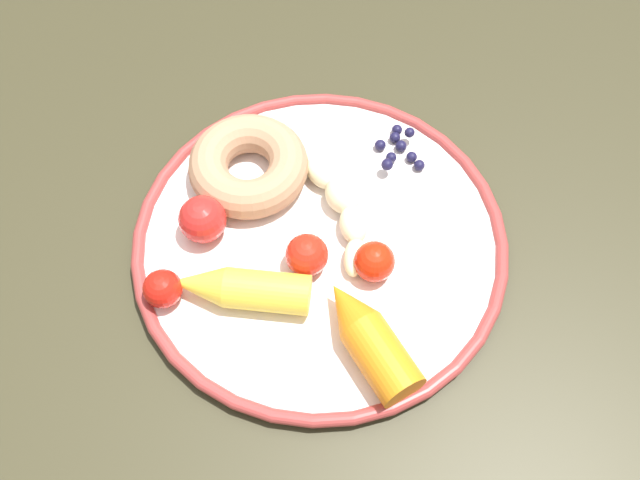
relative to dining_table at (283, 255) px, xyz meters
The scene contains 12 objects.
ground_plane 0.69m from the dining_table, ahead, with size 6.00×6.00×0.00m, color gray.
dining_table is the anchor object (origin of this frame).
plate 0.11m from the dining_table, 38.57° to the left, with size 0.35×0.35×0.02m.
banana 0.12m from the dining_table, 80.50° to the left, with size 0.16×0.08×0.03m.
carrot_orange 0.20m from the dining_table, 20.52° to the left, with size 0.12×0.08×0.04m.
carrot_yellow 0.15m from the dining_table, 26.50° to the right, with size 0.07×0.13×0.04m.
donut 0.12m from the dining_table, 149.82° to the right, with size 0.11×0.11×0.04m, color tan.
blueberry_pile 0.17m from the dining_table, 108.77° to the left, with size 0.06×0.04×0.02m.
tomato_near 0.14m from the dining_table, 15.41° to the left, with size 0.04×0.04×0.04m, color red.
tomato_mid 0.18m from the dining_table, 54.54° to the right, with size 0.03×0.03×0.03m, color red.
tomato_far 0.16m from the dining_table, 42.91° to the left, with size 0.04×0.04×0.04m, color red.
tomato_extra 0.14m from the dining_table, 76.66° to the right, with size 0.04×0.04×0.04m, color red.
Camera 1 is at (0.35, -0.02, 1.35)m, focal length 39.39 mm.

